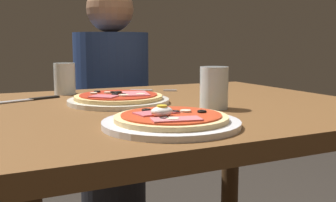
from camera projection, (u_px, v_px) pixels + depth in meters
dining_table at (175, 150)px, 1.14m from camera, size 1.02×0.88×0.78m
pizza_foreground at (171, 121)px, 0.81m from camera, size 0.28×0.28×0.05m
pizza_across_left at (119, 99)px, 1.12m from camera, size 0.28×0.28×0.03m
water_glass_near at (214, 91)px, 1.03m from camera, size 0.07×0.07×0.11m
water_glass_far at (65, 81)px, 1.31m from camera, size 0.07×0.07×0.10m
fork at (150, 90)px, 1.40m from camera, size 0.15×0.09×0.00m
knife at (32, 99)px, 1.18m from camera, size 0.19×0.08×0.01m
diner_person at (112, 129)px, 1.82m from camera, size 0.32×0.32×1.18m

